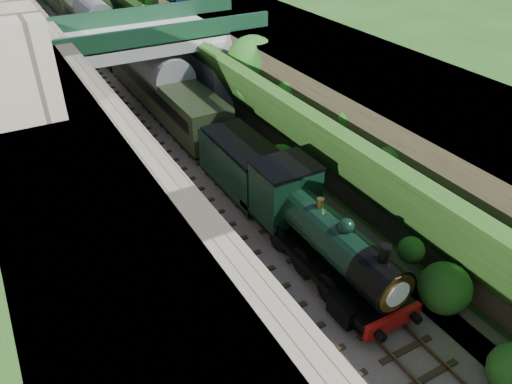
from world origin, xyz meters
name	(u,v)px	position (x,y,z in m)	size (l,w,h in m)	color
ground	(349,332)	(0.00, 0.00, 0.00)	(160.00, 160.00, 0.00)	#1E4714
trackbed	(169,136)	(0.00, 20.00, 0.10)	(10.00, 90.00, 0.20)	#473F38
retaining_wall	(79,105)	(-5.50, 20.00, 3.50)	(1.00, 90.00, 7.00)	#756B56
street_plateau_left	(18,117)	(-9.00, 20.00, 3.50)	(6.00, 90.00, 7.00)	#262628
street_plateau_right	(286,71)	(9.50, 20.00, 3.12)	(8.00, 90.00, 6.25)	#262628
embankment_slope	(243,94)	(4.99, 18.30, 2.75)	(4.70, 90.00, 6.44)	#1E4714
track_left	(141,140)	(-2.00, 20.00, 0.25)	(2.50, 90.00, 0.20)	black
track_right	(185,130)	(1.20, 20.00, 0.25)	(2.50, 90.00, 0.20)	black
road_bridge	(156,61)	(0.94, 24.00, 4.08)	(16.00, 6.40, 7.25)	gray
tree	(253,64)	(5.91, 18.56, 4.65)	(3.60, 3.80, 6.60)	black
locomotive	(320,234)	(1.20, 3.91, 1.89)	(3.10, 10.23, 3.83)	black
tender	(243,167)	(1.20, 11.27, 1.62)	(2.70, 6.00, 3.05)	black
coach_front	(163,88)	(1.20, 23.87, 2.05)	(2.90, 18.00, 3.70)	black
coach_middle	(97,28)	(1.20, 42.67, 2.05)	(2.90, 18.00, 3.70)	black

